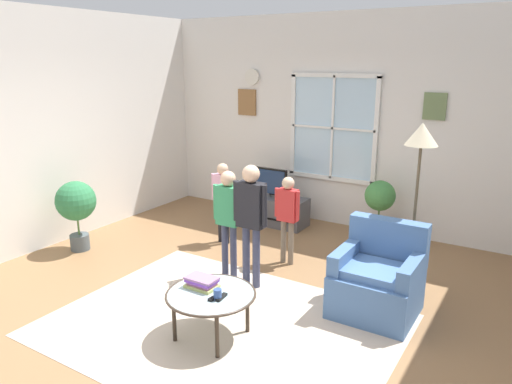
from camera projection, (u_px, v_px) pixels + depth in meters
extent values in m
cube|color=olive|center=(212.00, 308.00, 4.79)|extent=(6.19, 6.66, 0.02)
cube|color=silver|center=(339.00, 122.00, 6.91)|extent=(5.59, 0.12, 3.00)
cube|color=silver|center=(333.00, 128.00, 6.91)|extent=(1.27, 0.02, 1.47)
cube|color=white|center=(335.00, 75.00, 6.69)|extent=(1.33, 0.04, 0.06)
cube|color=white|center=(330.00, 178.00, 7.08)|extent=(1.33, 0.04, 0.06)
cube|color=white|center=(293.00, 125.00, 7.21)|extent=(0.06, 0.04, 1.47)
cube|color=white|center=(376.00, 131.00, 6.57)|extent=(0.06, 0.04, 1.47)
cube|color=white|center=(333.00, 128.00, 6.89)|extent=(0.03, 0.04, 1.47)
cube|color=white|center=(333.00, 128.00, 6.89)|extent=(1.27, 0.04, 0.03)
cube|color=olive|center=(247.00, 102.00, 7.56)|extent=(0.32, 0.03, 0.40)
cube|color=#667A4C|center=(435.00, 106.00, 6.10)|extent=(0.28, 0.03, 0.34)
cylinder|color=silver|center=(252.00, 77.00, 7.40)|extent=(0.24, 0.04, 0.24)
cube|color=silver|center=(19.00, 134.00, 5.83)|extent=(0.12, 6.06, 3.00)
cube|color=#C6B29E|center=(222.00, 325.00, 4.46)|extent=(3.08, 2.32, 0.01)
cube|color=#4C4C51|center=(268.00, 209.00, 7.21)|extent=(1.18, 0.43, 0.42)
cube|color=black|center=(261.00, 217.00, 7.05)|extent=(1.07, 0.02, 0.02)
cylinder|color=#4C4C4C|center=(268.00, 194.00, 7.15)|extent=(0.08, 0.08, 0.05)
cube|color=black|center=(268.00, 181.00, 7.10)|extent=(0.60, 0.05, 0.39)
cube|color=navy|center=(268.00, 181.00, 7.08)|extent=(0.56, 0.01, 0.35)
cube|color=#476B9E|center=(375.00, 293.00, 4.62)|extent=(0.76, 0.72, 0.42)
cube|color=#476B9E|center=(388.00, 241.00, 4.75)|extent=(0.76, 0.16, 0.45)
cube|color=#476B9E|center=(345.00, 256.00, 4.70)|extent=(0.12, 0.65, 0.20)
cube|color=#476B9E|center=(412.00, 271.00, 4.37)|extent=(0.12, 0.65, 0.20)
cube|color=#4D73AA|center=(375.00, 271.00, 4.51)|extent=(0.61, 0.50, 0.08)
cylinder|color=#99B2B7|center=(211.00, 294.00, 4.18)|extent=(0.77, 0.77, 0.02)
torus|color=#3F3328|center=(211.00, 294.00, 4.18)|extent=(0.79, 0.79, 0.02)
cylinder|color=#33281E|center=(207.00, 299.00, 4.53)|extent=(0.04, 0.04, 0.40)
cylinder|color=#33281E|center=(247.00, 312.00, 4.30)|extent=(0.04, 0.04, 0.40)
cylinder|color=#33281E|center=(174.00, 320.00, 4.16)|extent=(0.04, 0.04, 0.40)
cylinder|color=#33281E|center=(217.00, 336.00, 3.93)|extent=(0.04, 0.04, 0.40)
cube|color=#B6BE66|center=(202.00, 286.00, 4.28)|extent=(0.28, 0.18, 0.03)
cube|color=#B26AAB|center=(202.00, 283.00, 4.27)|extent=(0.24, 0.15, 0.03)
cube|color=purple|center=(202.00, 280.00, 4.27)|extent=(0.26, 0.18, 0.03)
cube|color=#9B6C99|center=(202.00, 278.00, 4.26)|extent=(0.28, 0.18, 0.02)
cylinder|color=#334C8C|center=(218.00, 294.00, 4.06)|extent=(0.07, 0.07, 0.09)
cube|color=black|center=(221.00, 297.00, 4.08)|extent=(0.05, 0.14, 0.02)
cube|color=black|center=(215.00, 297.00, 4.08)|extent=(0.05, 0.14, 0.02)
cylinder|color=#333851|center=(246.00, 255.00, 5.18)|extent=(0.08, 0.08, 0.68)
cylinder|color=#333851|center=(256.00, 258.00, 5.12)|extent=(0.08, 0.08, 0.68)
cube|color=black|center=(251.00, 205.00, 5.00)|extent=(0.29, 0.15, 0.48)
sphere|color=#D8AD8C|center=(251.00, 174.00, 4.91)|extent=(0.18, 0.18, 0.18)
cylinder|color=black|center=(236.00, 201.00, 5.06)|extent=(0.06, 0.06, 0.43)
cylinder|color=black|center=(264.00, 206.00, 4.89)|extent=(0.06, 0.06, 0.43)
cylinder|color=#726656|center=(283.00, 241.00, 5.77)|extent=(0.06, 0.06, 0.54)
cylinder|color=#726656|center=(291.00, 243.00, 5.72)|extent=(0.06, 0.06, 0.54)
cube|color=red|center=(288.00, 205.00, 5.62)|extent=(0.23, 0.12, 0.38)
sphere|color=#D8AD8C|center=(288.00, 183.00, 5.55)|extent=(0.15, 0.15, 0.15)
cylinder|color=red|center=(277.00, 202.00, 5.67)|extent=(0.05, 0.05, 0.34)
cylinder|color=red|center=(298.00, 206.00, 5.53)|extent=(0.05, 0.05, 0.34)
cylinder|color=#333851|center=(225.00, 250.00, 5.42)|extent=(0.07, 0.07, 0.62)
cylinder|color=#333851|center=(233.00, 252.00, 5.36)|extent=(0.07, 0.07, 0.62)
cube|color=#338C59|center=(228.00, 206.00, 5.25)|extent=(0.27, 0.14, 0.44)
sphere|color=#D8AD8C|center=(228.00, 179.00, 5.17)|extent=(0.17, 0.17, 0.17)
cylinder|color=#338C59|center=(216.00, 202.00, 5.31)|extent=(0.06, 0.06, 0.39)
cylinder|color=#338C59|center=(239.00, 206.00, 5.15)|extent=(0.06, 0.06, 0.39)
cylinder|color=black|center=(220.00, 222.00, 6.43)|extent=(0.07, 0.07, 0.55)
cylinder|color=black|center=(227.00, 224.00, 6.38)|extent=(0.07, 0.07, 0.55)
cube|color=#DB9EBC|center=(223.00, 189.00, 6.28)|extent=(0.24, 0.12, 0.39)
sphere|color=#D8AD8C|center=(223.00, 169.00, 6.21)|extent=(0.15, 0.15, 0.15)
cylinder|color=#DB9EBC|center=(213.00, 186.00, 6.33)|extent=(0.05, 0.05, 0.35)
cylinder|color=#DB9EBC|center=(231.00, 189.00, 6.19)|extent=(0.05, 0.05, 0.35)
cylinder|color=#9E6B4C|center=(378.00, 231.00, 6.48)|extent=(0.37, 0.37, 0.28)
cylinder|color=#4C7238|center=(379.00, 216.00, 6.42)|extent=(0.02, 0.02, 0.16)
sphere|color=#418341|center=(380.00, 196.00, 6.35)|extent=(0.40, 0.40, 0.40)
cylinder|color=#4C565B|center=(80.00, 242.00, 6.21)|extent=(0.24, 0.24, 0.21)
cylinder|color=#4C7238|center=(78.00, 227.00, 6.15)|extent=(0.02, 0.02, 0.20)
sphere|color=#2E7847|center=(76.00, 201.00, 6.06)|extent=(0.50, 0.50, 0.50)
cylinder|color=black|center=(408.00, 290.00, 5.11)|extent=(0.26, 0.26, 0.03)
cylinder|color=brown|center=(414.00, 221.00, 4.91)|extent=(0.03, 0.03, 1.57)
cone|color=beige|center=(422.00, 134.00, 4.67)|extent=(0.32, 0.32, 0.22)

